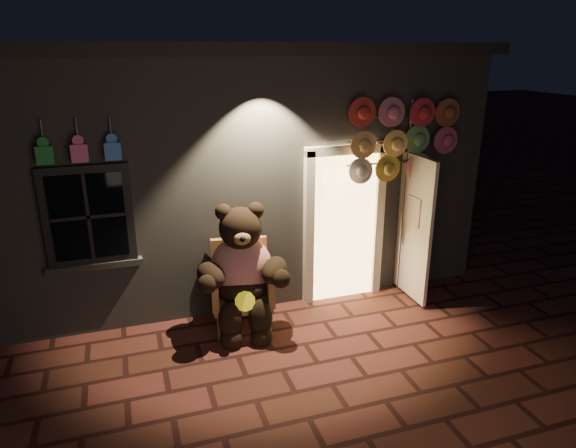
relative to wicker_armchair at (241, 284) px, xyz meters
name	(u,v)px	position (x,y,z in m)	size (l,w,h in m)	color
ground	(283,370)	(0.19, -1.16, -0.55)	(60.00, 60.00, 0.00)	#582621
shop_building	(211,150)	(0.19, 2.83, 1.19)	(7.30, 5.95, 3.51)	slate
wicker_armchair	(241,284)	(0.00, 0.00, 0.00)	(0.84, 0.78, 1.10)	#A5693F
teddy_bear	(242,271)	(-0.01, -0.14, 0.24)	(1.22, 1.02, 1.69)	#B61319
hat_rack	(402,140)	(2.24, 0.12, 1.70)	(1.57, 0.22, 2.77)	#59595E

